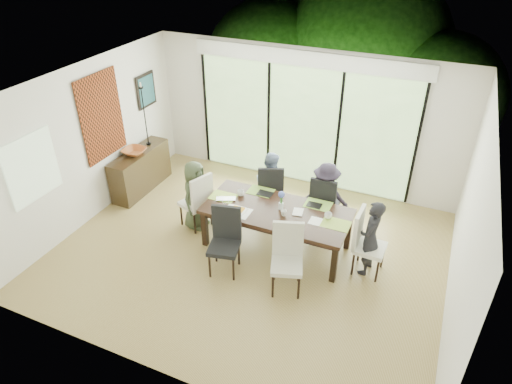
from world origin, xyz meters
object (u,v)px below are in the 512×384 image
at_px(chair_right_end, 371,243).
at_px(table_top, 277,211).
at_px(cup_b, 284,213).
at_px(chair_near_right, 287,261).
at_px(vase, 281,206).
at_px(cup_a, 241,193).
at_px(chair_far_left, 271,188).
at_px(chair_far_right, 325,201).
at_px(person_right_end, 370,238).
at_px(laptop, 226,200).
at_px(chair_near_left, 224,243).
at_px(bowl, 134,152).
at_px(chair_left_end, 195,199).
at_px(cup_c, 328,216).
at_px(person_left_end, 195,195).
at_px(person_far_right, 325,197).
at_px(sideboard, 141,170).
at_px(person_far_left, 270,184).

bearing_deg(chair_right_end, table_top, 91.98).
bearing_deg(cup_b, chair_near_right, -65.56).
height_order(vase, cup_a, vase).
bearing_deg(cup_b, vase, 123.69).
distance_m(chair_far_left, chair_far_right, 1.00).
bearing_deg(person_right_end, laptop, -80.59).
bearing_deg(cup_a, vase, -7.59).
bearing_deg(chair_right_end, laptop, 94.42).
height_order(chair_near_left, bowl, chair_near_left).
xyz_separation_m(table_top, chair_left_end, (-1.50, 0.00, -0.16)).
bearing_deg(chair_near_right, laptop, 131.80).
xyz_separation_m(table_top, cup_c, (0.80, 0.10, 0.08)).
bearing_deg(table_top, bowl, 170.19).
xyz_separation_m(chair_near_left, person_left_end, (-0.98, 0.87, 0.09)).
relative_size(person_far_right, sideboard, 0.86).
bearing_deg(sideboard, cup_b, -12.77).
distance_m(chair_near_left, chair_near_right, 1.00).
bearing_deg(vase, cup_c, 3.81).
relative_size(cup_c, sideboard, 0.08).
xyz_separation_m(chair_far_right, vase, (-0.50, -0.80, 0.25)).
height_order(person_right_end, vase, person_right_end).
distance_m(cup_a, sideboard, 2.47).
distance_m(person_right_end, vase, 1.44).
xyz_separation_m(person_left_end, cup_b, (1.63, -0.10, 0.15)).
xyz_separation_m(chair_right_end, chair_far_left, (-1.95, 0.85, 0.00)).
bearing_deg(cup_b, chair_right_end, 4.24).
relative_size(laptop, cup_a, 2.66).
relative_size(chair_right_end, cup_c, 8.87).
bearing_deg(sideboard, bowl, -90.00).
distance_m(table_top, chair_near_right, 1.02).
relative_size(vase, laptop, 0.36).
xyz_separation_m(table_top, person_far_right, (0.55, 0.83, -0.07)).
relative_size(chair_far_left, bowl, 2.46).
distance_m(chair_far_left, cup_b, 1.15).
relative_size(chair_far_left, person_far_right, 0.85).
bearing_deg(chair_far_right, chair_near_right, 87.54).
distance_m(person_left_end, person_far_left, 1.32).
bearing_deg(chair_right_end, chair_left_end, 91.98).
bearing_deg(chair_far_right, vase, 57.20).
bearing_deg(chair_left_end, chair_far_right, 133.05).
bearing_deg(chair_near_left, vase, 46.23).
height_order(laptop, sideboard, sideboard).
height_order(person_left_end, laptop, person_left_end).
xyz_separation_m(chair_far_right, cup_a, (-1.25, -0.70, 0.24)).
bearing_deg(table_top, cup_a, 167.91).
height_order(person_left_end, person_far_left, same).
height_order(chair_far_right, person_left_end, person_left_end).
bearing_deg(person_left_end, cup_a, -74.05).
relative_size(chair_near_right, sideboard, 0.73).
bearing_deg(chair_far_left, chair_right_end, 134.35).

